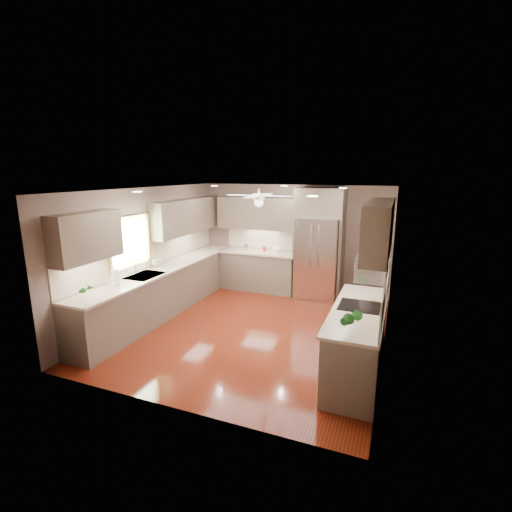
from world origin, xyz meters
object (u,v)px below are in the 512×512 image
Objects in this scene: potted_plant_left at (86,289)px; bowl at (277,252)px; stool at (369,299)px; microwave at (372,268)px; canister_d at (264,249)px; refrigerator at (318,246)px; paper_towel at (115,278)px; canister_b at (246,247)px; soap_bottle at (157,262)px; potted_plant_right at (352,319)px.

bowl is (1.68, 4.03, -0.11)m from potted_plant_left.
microwave is at bearing -86.32° from stool.
bowl is 0.42× the size of stool.
canister_d is 0.21× the size of microwave.
bowl is at bearing 176.75° from refrigerator.
bowl is 0.74× the size of paper_towel.
paper_towel is (-1.36, -3.45, 0.08)m from canister_d.
refrigerator is at bearing -1.89° from canister_b.
canister_b is 2.36m from soap_bottle.
potted_plant_left is 0.93× the size of paper_towel.
potted_plant_right reaches higher than canister_d.
refrigerator is 3.03m from microwave.
canister_b is at bearing 178.11° from refrigerator.
canister_b is 0.06× the size of refrigerator.
canister_d is 2.65m from stool.
paper_towel is (-1.68, -3.41, 0.11)m from bowl.
refrigerator is at bearing 51.48° from paper_towel.
soap_bottle is at bearing -157.43° from stool.
potted_plant_right reaches higher than paper_towel.
canister_d is 0.56× the size of soap_bottle.
stool is (-0.15, 2.29, -1.24)m from microwave.
canister_d is at bearing 133.21° from microwave.
paper_towel is (-0.91, -3.41, 0.07)m from canister_b.
canister_b is at bearing 127.93° from potted_plant_right.
soap_bottle is 0.64× the size of potted_plant_right.
bowl is 0.39× the size of microwave.
microwave is at bearing -50.09° from bowl.
potted_plant_right is (2.52, -3.85, 0.10)m from canister_d.
potted_plant_right is 3.90m from paper_towel.
potted_plant_right is at bearing -72.11° from refrigerator.
paper_towel reaches higher than canister_b.
refrigerator reaches higher than paper_towel.
potted_plant_left is 1.25× the size of bowl.
refrigerator is 1.57m from stool.
soap_bottle is 0.71× the size of paper_towel.
stool is (2.94, -0.47, -0.77)m from canister_b.
refrigerator is 4.45× the size of microwave.
refrigerator is at bearing 160.53° from stool.
refrigerator is at bearing -3.25° from bowl.
microwave reaches higher than paper_towel.
microwave reaches higher than stool.
refrigerator is (0.99, -0.06, 0.22)m from bowl.
stool is at bearing -9.18° from canister_b.
potted_plant_right is (4.00, -1.69, 0.06)m from soap_bottle.
stool is at bearing -11.65° from canister_d.
potted_plant_right is at bearing -89.43° from stool.
refrigerator is at bearing 56.18° from potted_plant_left.
soap_bottle reaches higher than bowl.
potted_plant_left is 3.88m from potted_plant_right.
canister_b is 4.83m from potted_plant_right.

